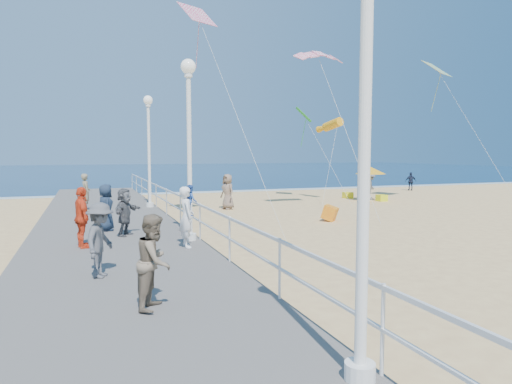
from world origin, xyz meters
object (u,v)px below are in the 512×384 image
object	(u,v)px
woman_holding_toddler	(186,217)
beach_chair_left	(348,195)
spectator_6	(86,192)
spectator_5	(125,212)
lamp_post_near	(365,92)
beach_walker_c	(228,192)
lamp_post_far	(149,139)
beach_walker_b	(411,181)
spectator_4	(106,208)
spectator_1	(154,261)
lamp_post_mid	(189,130)
box_kite	(330,214)
spectator_2	(100,240)
toddler_held	(190,200)
beach_walker_a	(371,186)
beach_umbrella	(371,170)
spectator_3	(82,218)
beach_chair_right	(382,198)

from	to	relation	value
woman_holding_toddler	beach_chair_left	size ratio (longest dim) A/B	3.06
spectator_6	spectator_5	bearing A→B (deg)	177.95
lamp_post_near	beach_walker_c	size ratio (longest dim) A/B	2.82
lamp_post_far	beach_walker_b	world-z (taller)	lamp_post_far
lamp_post_near	spectator_4	size ratio (longest dim) A/B	3.40
spectator_1	beach_walker_b	size ratio (longest dim) A/B	1.09
lamp_post_mid	lamp_post_far	distance (m)	9.00
lamp_post_far	box_kite	world-z (taller)	lamp_post_far
lamp_post_near	lamp_post_far	size ratio (longest dim) A/B	1.00
lamp_post_near	spectator_2	distance (m)	6.70
lamp_post_near	beach_chair_left	size ratio (longest dim) A/B	9.67
toddler_held	spectator_1	distance (m)	5.18
spectator_2	beach_walker_a	bearing A→B (deg)	-24.82
beach_umbrella	beach_walker_c	bearing A→B (deg)	-173.92
woman_holding_toddler	beach_walker_a	distance (m)	20.15
toddler_held	beach_walker_c	bearing A→B (deg)	-22.83
lamp_post_near	spectator_1	size ratio (longest dim) A/B	3.34
lamp_post_near	beach_walker_a	xyz separation A→B (m)	(14.87, 21.28, -2.82)
lamp_post_near	beach_walker_b	distance (m)	33.46
spectator_2	beach_umbrella	bearing A→B (deg)	-25.73
spectator_6	toddler_held	bearing A→B (deg)	-174.88
lamp_post_mid	woman_holding_toddler	bearing A→B (deg)	-107.95
spectator_3	beach_walker_c	xyz separation A→B (m)	(7.20, 9.97, -0.30)
beach_chair_left	beach_walker_a	bearing A→B (deg)	-20.62
box_kite	spectator_6	bearing A→B (deg)	111.44
beach_walker_a	beach_walker_c	bearing A→B (deg)	148.73
spectator_1	spectator_3	bearing A→B (deg)	36.95
beach_walker_a	lamp_post_near	bearing A→B (deg)	-168.77
beach_walker_a	toddler_held	bearing A→B (deg)	177.23
beach_walker_b	beach_chair_right	world-z (taller)	beach_walker_b
spectator_3	beach_chair_right	distance (m)	20.37
spectator_1	spectator_6	size ratio (longest dim) A/B	0.95
spectator_3	spectator_5	xyz separation A→B (m)	(1.25, 1.53, -0.09)
lamp_post_far	toddler_held	size ratio (longest dim) A/B	6.10
lamp_post_near	beach_chair_left	world-z (taller)	lamp_post_near
beach_walker_a	spectator_4	bearing A→B (deg)	165.52
toddler_held	beach_chair_right	size ratio (longest dim) A/B	1.59
lamp_post_near	spectator_6	world-z (taller)	lamp_post_near
spectator_1	beach_umbrella	size ratio (longest dim) A/B	0.75
beach_walker_b	box_kite	distance (m)	18.90
spectator_3	beach_walker_a	bearing A→B (deg)	-69.05
beach_walker_b	box_kite	size ratio (longest dim) A/B	2.44
spectator_5	beach_chair_right	size ratio (longest dim) A/B	2.74
spectator_5	toddler_held	bearing A→B (deg)	-112.14
woman_holding_toddler	spectator_2	xyz separation A→B (m)	(-2.32, -2.39, -0.05)
toddler_held	spectator_1	xyz separation A→B (m)	(-1.69, -4.87, -0.49)
woman_holding_toddler	lamp_post_far	bearing A→B (deg)	-2.51
beach_walker_b	box_kite	xyz separation A→B (m)	(-14.38, -12.26, -0.43)
spectator_4	spectator_6	distance (m)	5.97
spectator_5	beach_walker_c	bearing A→B (deg)	-2.42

